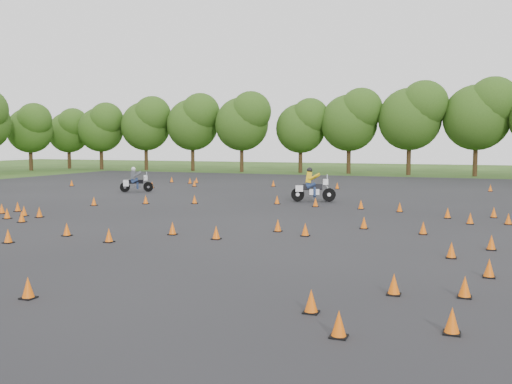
{
  "coord_description": "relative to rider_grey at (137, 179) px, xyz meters",
  "views": [
    {
      "loc": [
        8.72,
        -19.01,
        3.38
      ],
      "look_at": [
        0.0,
        4.0,
        1.2
      ],
      "focal_mm": 40.0,
      "sensor_mm": 36.0,
      "label": 1
    }
  ],
  "objects": [
    {
      "name": "ground",
      "position": [
        12.35,
        -13.89,
        -0.85
      ],
      "size": [
        140.0,
        140.0,
        0.0
      ],
      "primitive_type": "plane",
      "color": "#2D5119",
      "rests_on": "ground"
    },
    {
      "name": "asphalt_pad",
      "position": [
        12.35,
        -7.89,
        -0.85
      ],
      "size": [
        62.0,
        62.0,
        0.0
      ],
      "primitive_type": "plane",
      "color": "black",
      "rests_on": "ground"
    },
    {
      "name": "treeline",
      "position": [
        14.31,
        20.7,
        3.71
      ],
      "size": [
        87.12,
        32.34,
        10.06
      ],
      "color": "#2D4D16",
      "rests_on": "ground"
    },
    {
      "name": "traffic_cones",
      "position": [
        12.24,
        -8.63,
        -0.62
      ],
      "size": [
        36.56,
        32.45,
        0.45
      ],
      "color": "#F3600A",
      "rests_on": "asphalt_pad"
    },
    {
      "name": "rider_grey",
      "position": [
        0.0,
        0.0,
        0.0
      ],
      "size": [
        2.21,
        1.76,
        1.7
      ],
      "primitive_type": null,
      "rotation": [
        0.0,
        0.0,
        0.57
      ],
      "color": "#45484E",
      "rests_on": "ground"
    },
    {
      "name": "rider_yellow",
      "position": [
        12.8,
        -1.96,
        0.12
      ],
      "size": [
        2.62,
        1.41,
        1.93
      ],
      "primitive_type": null,
      "rotation": [
        0.0,
        0.0,
        0.27
      ],
      "color": "gold",
      "rests_on": "ground"
    }
  ]
}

